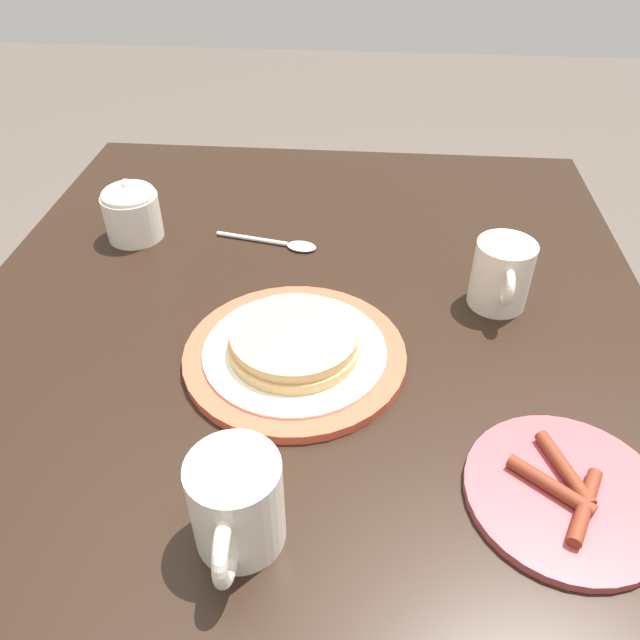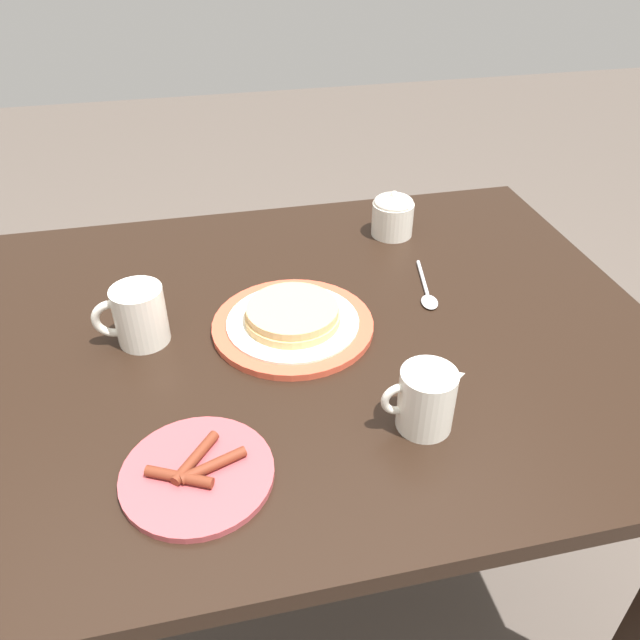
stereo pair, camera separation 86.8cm
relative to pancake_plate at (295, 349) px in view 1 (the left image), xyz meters
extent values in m
cube|color=black|center=(0.01, 0.01, -0.03)|extent=(1.25, 0.92, 0.03)
cube|color=black|center=(-0.56, -0.40, -0.40)|extent=(0.07, 0.07, 0.72)
cube|color=black|center=(-0.56, 0.41, -0.40)|extent=(0.07, 0.07, 0.72)
cylinder|color=#DB5138|center=(0.00, 0.00, -0.01)|extent=(0.27, 0.27, 0.01)
cylinder|color=white|center=(0.00, 0.00, 0.00)|extent=(0.22, 0.22, 0.00)
cylinder|color=tan|center=(0.00, 0.00, 0.01)|extent=(0.16, 0.16, 0.01)
cylinder|color=tan|center=(0.00, 0.00, 0.02)|extent=(0.15, 0.15, 0.01)
cylinder|color=#B2474C|center=(0.18, 0.28, -0.01)|extent=(0.20, 0.20, 0.01)
cylinder|color=maroon|center=(0.15, 0.28, 0.00)|extent=(0.09, 0.04, 0.01)
cylinder|color=maroon|center=(0.20, 0.29, 0.00)|extent=(0.09, 0.05, 0.01)
cylinder|color=maroon|center=(0.18, 0.27, 0.00)|extent=(0.07, 0.08, 0.01)
cylinder|color=silver|center=(0.24, -0.02, 0.03)|extent=(0.08, 0.08, 0.10)
torus|color=silver|center=(0.28, -0.02, 0.03)|extent=(0.07, 0.01, 0.07)
cylinder|color=brown|center=(0.24, -0.02, 0.07)|extent=(0.07, 0.07, 0.00)
cylinder|color=silver|center=(-0.14, 0.26, 0.03)|extent=(0.08, 0.08, 0.09)
cone|color=silver|center=(-0.17, 0.26, 0.06)|extent=(0.04, 0.03, 0.04)
torus|color=silver|center=(-0.10, 0.26, 0.04)|extent=(0.05, 0.01, 0.05)
cylinder|color=silver|center=(-0.26, -0.28, 0.02)|extent=(0.09, 0.09, 0.07)
ellipsoid|color=silver|center=(-0.26, -0.28, 0.06)|extent=(0.08, 0.08, 0.03)
sphere|color=silver|center=(-0.26, -0.28, 0.07)|extent=(0.02, 0.02, 0.02)
cylinder|color=silver|center=(-0.27, -0.10, -0.01)|extent=(0.03, 0.12, 0.01)
ellipsoid|color=silver|center=(-0.25, -0.02, -0.01)|extent=(0.04, 0.05, 0.01)
camera|label=1|loc=(0.56, 0.08, 0.50)|focal=35.00mm
camera|label=2|loc=(0.14, 0.83, 0.61)|focal=35.00mm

